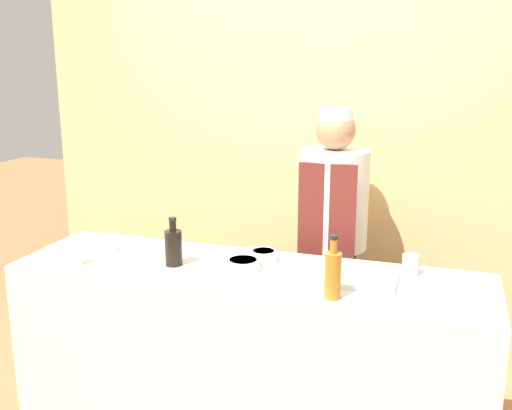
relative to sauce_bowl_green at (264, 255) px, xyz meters
The scene contains 11 objects.
cabinet_wall 1.00m from the sauce_bowl_green, 91.83° to the left, with size 3.42×0.18×2.40m.
counter 0.53m from the sauce_bowl_green, 102.09° to the right, with size 2.20×0.62×0.95m.
sauce_bowl_green is the anchor object (origin of this frame).
sauce_bowl_white 0.82m from the sauce_bowl_green, behind, with size 0.14×0.14×0.05m.
sauce_bowl_red 0.16m from the sauce_bowl_green, 109.46° to the right, with size 0.16×0.16×0.05m.
cutting_board 0.51m from the sauce_bowl_green, 14.20° to the right, with size 0.30×0.22×0.02m.
bottle_soy 0.43m from the sauce_bowl_green, 154.33° to the right, with size 0.08×0.08×0.23m.
bottle_amber 0.53m from the sauce_bowl_green, 40.48° to the right, with size 0.07×0.07×0.27m.
cup_cream 0.89m from the sauce_bowl_green, 158.45° to the right, with size 0.08×0.08×0.09m.
cup_steel 0.68m from the sauce_bowl_green, ahead, with size 0.08×0.08×0.09m.
chef_center 0.56m from the sauce_bowl_green, 65.08° to the left, with size 0.37×0.37×1.65m.
Camera 1 is at (0.85, -2.45, 1.91)m, focal length 42.00 mm.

